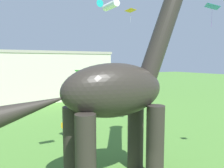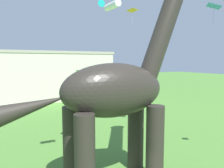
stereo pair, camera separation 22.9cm
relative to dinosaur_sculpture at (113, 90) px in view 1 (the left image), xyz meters
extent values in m
cylinder|color=#2D2823|center=(2.56, 1.14, -3.62)|extent=(1.20, 1.20, 5.16)
cylinder|color=#2D2823|center=(2.56, -1.14, -3.62)|extent=(1.20, 1.20, 5.16)
cylinder|color=#2D2823|center=(-2.39, 1.14, -3.62)|extent=(1.20, 1.20, 5.16)
cylinder|color=#2D2823|center=(-2.39, -1.14, -3.62)|extent=(1.20, 1.20, 5.16)
ellipsoid|color=#2D2823|center=(0.08, 0.00, 0.00)|extent=(7.06, 3.04, 3.48)
cylinder|color=#2D2823|center=(4.67, 0.00, 5.57)|extent=(5.08, 1.30, 10.06)
cone|color=#2D2823|center=(-5.84, 0.00, -0.79)|extent=(6.21, 1.74, 2.94)
cylinder|color=#2D3347|center=(-0.13, 10.93, -5.78)|extent=(0.14, 0.14, 0.84)
cylinder|color=#2D3347|center=(0.08, 10.93, -5.78)|extent=(0.14, 0.14, 0.84)
cube|color=yellow|center=(-0.02, 10.93, -5.06)|extent=(0.46, 0.28, 0.60)
sphere|color=tan|center=(-0.02, 10.93, -4.63)|extent=(0.26, 0.26, 0.26)
cylinder|color=yellow|center=(-0.29, 10.93, -5.03)|extent=(0.11, 0.11, 0.57)
cylinder|color=yellow|center=(0.24, 10.93, -5.03)|extent=(0.11, 0.11, 0.57)
cylinder|color=#2D3347|center=(7.91, 9.33, -5.76)|extent=(0.15, 0.15, 0.89)
cylinder|color=#2D3347|center=(8.13, 9.33, -5.76)|extent=(0.15, 0.15, 0.89)
cube|color=yellow|center=(8.02, 9.33, -5.00)|extent=(0.48, 0.30, 0.63)
sphere|color=tan|center=(8.02, 9.33, -4.55)|extent=(0.28, 0.28, 0.28)
cylinder|color=yellow|center=(7.75, 9.33, -4.97)|extent=(0.12, 0.12, 0.60)
cylinder|color=yellow|center=(8.30, 9.33, -4.97)|extent=(0.12, 0.12, 0.60)
cube|color=#287AE5|center=(12.49, 2.65, 7.14)|extent=(2.03, 2.08, 0.40)
cylinder|color=purple|center=(12.49, 2.65, 6.04)|extent=(0.01, 0.01, 1.69)
cube|color=orange|center=(11.05, 14.91, 8.96)|extent=(1.88, 1.68, 0.28)
cylinder|color=white|center=(11.05, 14.91, 7.96)|extent=(0.01, 0.01, 1.54)
cube|color=green|center=(2.88, 13.29, 0.64)|extent=(1.61, 1.55, 0.32)
cylinder|color=yellow|center=(2.88, 13.29, -0.21)|extent=(0.01, 0.01, 1.30)
cylinder|color=white|center=(7.15, 13.54, 8.90)|extent=(0.89, 3.12, 0.87)
cone|color=#19B2B7|center=(5.44, 13.55, 8.90)|extent=(0.92, 0.78, 0.92)
cube|color=beige|center=(4.78, 36.19, -1.43)|extent=(23.33, 10.90, 9.54)
cube|color=#ABA396|center=(4.78, 36.19, 3.58)|extent=(23.79, 11.12, 0.50)
camera|label=1|loc=(-6.94, -12.53, 1.85)|focal=36.31mm
camera|label=2|loc=(-6.74, -12.64, 1.85)|focal=36.31mm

